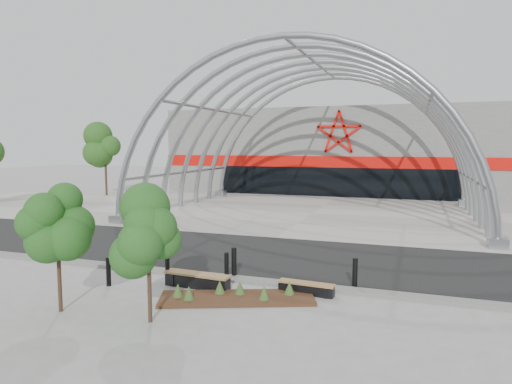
{
  "coord_description": "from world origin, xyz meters",
  "views": [
    {
      "loc": [
        6.43,
        -14.35,
        4.63
      ],
      "look_at": [
        0.0,
        4.0,
        2.6
      ],
      "focal_mm": 32.0,
      "sensor_mm": 36.0,
      "label": 1
    }
  ],
  "objects": [
    {
      "name": "vault_canopy",
      "position": [
        0.0,
        15.5,
        0.02
      ],
      "size": [
        20.8,
        15.8,
        20.36
      ],
      "color": "#91969A",
      "rests_on": "ground"
    },
    {
      "name": "forecourt",
      "position": [
        0.0,
        15.5,
        0.02
      ],
      "size": [
        60.0,
        17.0,
        0.04
      ],
      "primitive_type": "cube",
      "color": "#9D998F",
      "rests_on": "ground"
    },
    {
      "name": "bollard_4",
      "position": [
        4.71,
        0.19,
        0.5
      ],
      "size": [
        0.16,
        0.16,
        1.0
      ],
      "primitive_type": "cylinder",
      "color": "black",
      "rests_on": "ground"
    },
    {
      "name": "street_tree_0",
      "position": [
        -2.77,
        -4.55,
        2.46
      ],
      "size": [
        1.5,
        1.5,
        3.42
      ],
      "color": "black",
      "rests_on": "ground"
    },
    {
      "name": "bg_tree_0",
      "position": [
        -20.0,
        20.0,
        4.64
      ],
      "size": [
        3.0,
        3.0,
        6.45
      ],
      "color": "#2F1F15",
      "rests_on": "ground"
    },
    {
      "name": "ground",
      "position": [
        0.0,
        0.0,
        0.0
      ],
      "size": [
        140.0,
        140.0,
        0.0
      ],
      "primitive_type": "plane",
      "color": "gray",
      "rests_on": "ground"
    },
    {
      "name": "bollard_0",
      "position": [
        -2.97,
        -2.19,
        0.48
      ],
      "size": [
        0.15,
        0.15,
        0.95
      ],
      "primitive_type": "cylinder",
      "color": "black",
      "rests_on": "ground"
    },
    {
      "name": "street_tree_1",
      "position": [
        0.01,
        -4.4,
        2.31
      ],
      "size": [
        1.36,
        1.36,
        3.21
      ],
      "color": "black",
      "rests_on": "ground"
    },
    {
      "name": "road",
      "position": [
        0.0,
        3.5,
        0.01
      ],
      "size": [
        140.0,
        7.0,
        0.02
      ],
      "primitive_type": "cube",
      "color": "black",
      "rests_on": "ground"
    },
    {
      "name": "bollard_1",
      "position": [
        -1.3,
        -1.27,
        0.46
      ],
      "size": [
        0.15,
        0.15,
        0.92
      ],
      "primitive_type": "cylinder",
      "color": "black",
      "rests_on": "ground"
    },
    {
      "name": "kerb",
      "position": [
        0.0,
        -0.25,
        0.06
      ],
      "size": [
        60.0,
        0.5,
        0.12
      ],
      "primitive_type": "cube",
      "color": "slate",
      "rests_on": "ground"
    },
    {
      "name": "planting_bed",
      "position": [
        1.44,
        -2.03,
        0.12
      ],
      "size": [
        4.8,
        3.02,
        0.49
      ],
      "color": "#3B2318",
      "rests_on": "ground"
    },
    {
      "name": "bollard_3",
      "position": [
        0.61,
        -0.04,
        0.54
      ],
      "size": [
        0.17,
        0.17,
        1.08
      ],
      "primitive_type": "cylinder",
      "color": "black",
      "rests_on": "ground"
    },
    {
      "name": "bench_1",
      "position": [
        3.36,
        -0.86,
        0.18
      ],
      "size": [
        1.8,
        0.52,
        0.37
      ],
      "color": "black",
      "rests_on": "ground"
    },
    {
      "name": "arena_building",
      "position": [
        0.0,
        33.45,
        3.99
      ],
      "size": [
        34.0,
        15.24,
        8.0
      ],
      "color": "slate",
      "rests_on": "ground"
    },
    {
      "name": "bench_0",
      "position": [
        -0.14,
        -1.38,
        0.23
      ],
      "size": [
        2.29,
        0.64,
        0.48
      ],
      "color": "black",
      "rests_on": "ground"
    },
    {
      "name": "bollard_2",
      "position": [
        0.41,
        -0.24,
        0.47
      ],
      "size": [
        0.15,
        0.15,
        0.94
      ],
      "primitive_type": "cylinder",
      "color": "black",
      "rests_on": "ground"
    }
  ]
}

